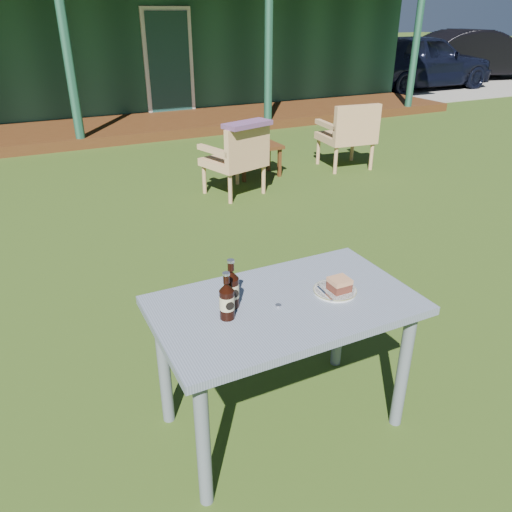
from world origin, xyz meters
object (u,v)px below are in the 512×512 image
car_near (419,61)px  armchair_left (238,156)px  cafe_table (285,320)px  armchair_right (349,132)px  cake_slice (339,284)px  cola_bottle_near (231,288)px  plate (335,291)px  cola_bottle_far (227,300)px  side_table (257,150)px  car_far (476,55)px

car_near → armchair_left: size_ratio=5.24×
cafe_table → armchair_left: (1.27, 3.33, -0.17)m
car_near → armchair_right: 8.28m
cake_slice → cola_bottle_near: (-0.50, 0.11, 0.05)m
car_near → armchair_left: 9.87m
plate → cola_bottle_far: size_ratio=0.93×
cafe_table → cake_slice: cake_slice is taller
cola_bottle_far → side_table: cola_bottle_far is taller
plate → cola_bottle_far: (-0.54, 0.02, 0.08)m
cola_bottle_near → side_table: size_ratio=0.39×
car_near → car_far: bearing=-74.2°
car_near → cake_slice: (-8.98, -9.19, 0.05)m
cake_slice → side_table: 4.25m
car_far → armchair_right: size_ratio=5.09×
side_table → plate: bearing=-111.3°
cafe_table → plate: plate is taller
cafe_table → car_near: bearing=44.7°
armchair_left → cola_bottle_near: bearing=-114.8°
car_near → cola_bottle_far: size_ratio=19.17×
car_near → cake_slice: bearing=135.0°
car_far → armchair_left: size_ratio=5.42×
plate → armchair_left: armchair_left is taller
cafe_table → cola_bottle_near: cola_bottle_near is taller
cake_slice → armchair_right: bearing=53.3°
car_near → car_far: size_ratio=0.97×
car_far → cake_slice: size_ratio=47.50×
armchair_left → side_table: armchair_left is taller
car_far → side_table: size_ratio=7.28×
cafe_table → armchair_right: size_ratio=1.40×
car_far → cake_slice: car_far is taller
cola_bottle_far → armchair_right: bearing=47.9°
armchair_left → side_table: size_ratio=1.34×
armchair_right → side_table: armchair_right is taller
side_table → car_far: bearing=30.2°
cafe_table → cola_bottle_far: size_ratio=5.44×
car_far → cafe_table: bearing=139.3°
car_near → cafe_table: 13.01m
car_near → armchair_left: bearing=125.5°
car_far → cola_bottle_far: car_far is taller
plate → cola_bottle_far: bearing=177.7°
car_near → plate: car_near is taller
car_near → cola_bottle_near: 13.12m
car_near → armchair_left: (-7.97, -5.82, -0.27)m
cake_slice → armchair_right: size_ratio=0.11×
cafe_table → armchair_left: bearing=69.1°
cafe_table → cola_bottle_near: size_ratio=5.16×
car_far → plate: 15.78m
car_near → plate: (-8.99, -9.18, 0.01)m
plate → cake_slice: 0.04m
cola_bottle_far → armchair_left: 3.71m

